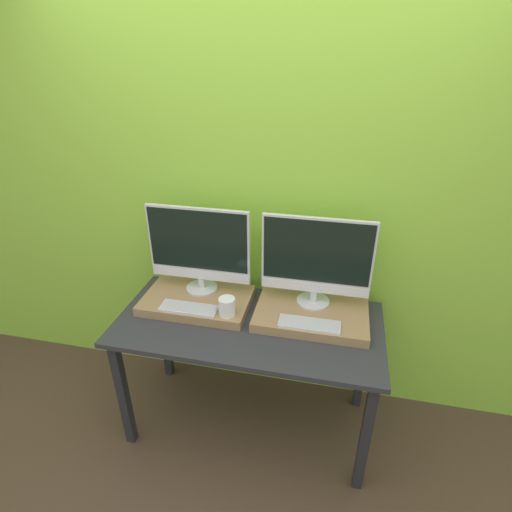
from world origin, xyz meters
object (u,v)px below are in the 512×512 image
at_px(monitor_left, 199,248).
at_px(keyboard_right, 309,324).
at_px(keyboard_left, 189,308).
at_px(mug, 227,307).
at_px(monitor_right, 316,259).

relative_size(monitor_left, keyboard_right, 1.85).
distance_m(monitor_left, keyboard_right, 0.74).
distance_m(monitor_left, keyboard_left, 0.34).
distance_m(mug, monitor_right, 0.54).
distance_m(monitor_left, monitor_right, 0.66).
bearing_deg(keyboard_right, monitor_right, 90.00).
bearing_deg(keyboard_right, keyboard_left, 180.00).
relative_size(monitor_left, keyboard_left, 1.85).
bearing_deg(monitor_right, keyboard_left, -161.94).
xyz_separation_m(keyboard_left, monitor_right, (0.66, 0.22, 0.27)).
height_order(monitor_left, mug, monitor_left).
xyz_separation_m(monitor_left, monitor_right, (0.66, 0.00, 0.00)).
height_order(keyboard_left, mug, mug).
relative_size(mug, keyboard_right, 0.31).
xyz_separation_m(monitor_left, keyboard_right, (0.66, -0.22, -0.27)).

